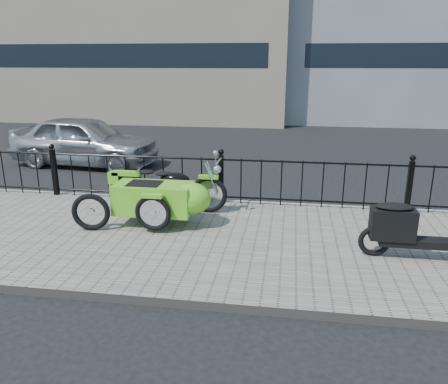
% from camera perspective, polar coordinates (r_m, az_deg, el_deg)
% --- Properties ---
extents(ground, '(120.00, 120.00, 0.00)m').
position_cam_1_polar(ground, '(7.50, -1.95, -5.31)').
color(ground, black).
rests_on(ground, ground).
extents(sidewalk, '(30.00, 3.80, 0.12)m').
position_cam_1_polar(sidewalk, '(7.02, -2.71, -6.38)').
color(sidewalk, '#686158').
rests_on(sidewalk, ground).
extents(curb, '(30.00, 0.10, 0.12)m').
position_cam_1_polar(curb, '(8.81, -0.22, -1.45)').
color(curb, gray).
rests_on(curb, ground).
extents(iron_fence, '(14.11, 0.11, 1.08)m').
position_cam_1_polar(iron_fence, '(8.53, -0.37, 1.62)').
color(iron_fence, black).
rests_on(iron_fence, sidewalk).
extents(motorcycle_sidecar, '(2.28, 1.48, 0.98)m').
position_cam_1_polar(motorcycle_sidecar, '(7.55, -7.54, -0.51)').
color(motorcycle_sidecar, black).
rests_on(motorcycle_sidecar, sidewalk).
extents(scooter, '(1.67, 0.49, 1.13)m').
position_cam_1_polar(scooter, '(6.68, 23.38, -4.45)').
color(scooter, black).
rests_on(scooter, sidewalk).
extents(spare_tire, '(0.64, 0.19, 0.64)m').
position_cam_1_polar(spare_tire, '(7.49, -16.99, -2.51)').
color(spare_tire, black).
rests_on(spare_tire, sidewalk).
extents(sedan_car, '(4.19, 2.02, 1.38)m').
position_cam_1_polar(sedan_car, '(12.72, -17.79, 6.39)').
color(sedan_car, '#ADAFB4').
rests_on(sedan_car, ground).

